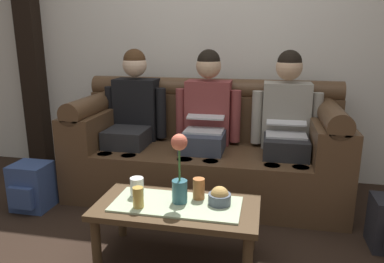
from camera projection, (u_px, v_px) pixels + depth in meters
The scene contains 13 objects.
back_wall_patterned at pixel (217, 22), 3.36m from camera, with size 6.00×0.12×2.90m, color silver.
timber_pillar at pixel (29, 23), 3.61m from camera, with size 0.20×0.20×2.90m, color black.
couch at pixel (206, 151), 3.13m from camera, with size 2.23×0.88×0.96m.
person_left at pixel (133, 115), 3.18m from camera, with size 0.56×0.67×1.22m.
person_middle at pixel (206, 118), 3.05m from camera, with size 0.56×0.67×1.22m.
person_right at pixel (286, 122), 2.92m from camera, with size 0.56×0.67×1.22m.
coffee_table at pixel (177, 212), 2.16m from camera, with size 0.97×0.48×0.37m.
flower_vase at pixel (179, 170), 2.12m from camera, with size 0.10×0.10×0.42m.
snack_bowl at pixel (220, 197), 2.13m from camera, with size 0.13×0.13×0.11m.
cup_near_left at pixel (138, 197), 2.09m from camera, with size 0.06×0.06×0.12m, color gold.
cup_near_right at pixel (137, 187), 2.24m from camera, with size 0.08×0.08×0.12m, color white.
cup_far_center at pixel (199, 189), 2.20m from camera, with size 0.07×0.07×0.13m, color #B26633.
backpack_left at pixel (32, 187), 2.85m from camera, with size 0.28×0.29×0.37m.
Camera 1 is at (0.49, -1.78, 1.32)m, focal length 34.11 mm.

